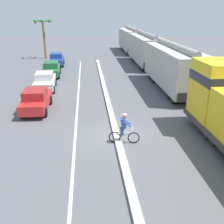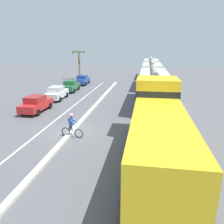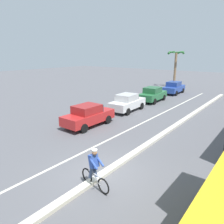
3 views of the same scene
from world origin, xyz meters
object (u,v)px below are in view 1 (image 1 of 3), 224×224
parked_car_green (51,69)px  parked_car_blue (57,59)px  hopper_car_lead (173,67)px  palm_tree_near (43,28)px  parked_car_white (45,81)px  parked_car_red (36,100)px  hopper_car_trailing (131,40)px  cyclist (124,129)px  hopper_car_middle (146,49)px

parked_car_green → parked_car_blue: 6.12m
hopper_car_lead → parked_car_green: (-11.64, 6.27, -1.26)m
hopper_car_lead → parked_car_green: size_ratio=2.48×
hopper_car_lead → palm_tree_near: size_ratio=1.84×
hopper_car_lead → parked_car_white: (-11.62, 1.08, -1.26)m
parked_car_red → palm_tree_near: palm_tree_near is taller
hopper_car_trailing → parked_car_green: hopper_car_trailing is taller
hopper_car_lead → parked_car_white: 11.74m
parked_car_white → parked_car_green: 5.19m
hopper_car_lead → cyclist: hopper_car_lead is taller
hopper_car_lead → hopper_car_middle: 11.60m
cyclist → palm_tree_near: bearing=106.0°
hopper_car_middle → hopper_car_trailing: size_ratio=1.00×
parked_car_red → parked_car_blue: bearing=90.5°
hopper_car_trailing → parked_car_red: (-11.51, -27.56, -1.26)m
hopper_car_trailing → palm_tree_near: palm_tree_near is taller
hopper_car_trailing → parked_car_red: hopper_car_trailing is taller
hopper_car_middle → parked_car_blue: (-11.66, 0.79, -1.26)m
hopper_car_lead → parked_car_blue: bearing=133.3°
cyclist → palm_tree_near: size_ratio=0.30×
palm_tree_near → cyclist: bearing=-74.0°
hopper_car_trailing → parked_car_white: bearing=-117.7°
hopper_car_middle → cyclist: 22.37m
parked_car_red → palm_tree_near: bearing=96.0°
hopper_car_lead → hopper_car_middle: size_ratio=1.00×
hopper_car_lead → hopper_car_trailing: (0.00, 23.20, 0.00)m
parked_car_blue → palm_tree_near: (-2.19, 5.46, 3.54)m
hopper_car_trailing → parked_car_red: 29.90m
hopper_car_middle → palm_tree_near: (-13.85, 6.25, 2.28)m
parked_car_white → parked_car_green: same height
parked_car_green → parked_car_blue: bearing=90.1°
hopper_car_middle → parked_car_white: size_ratio=2.48×
hopper_car_lead → palm_tree_near: palm_tree_near is taller
hopper_car_lead → cyclist: 11.62m
cyclist → hopper_car_middle: bearing=74.7°
hopper_car_middle → parked_car_red: 19.72m
hopper_car_middle → cyclist: size_ratio=6.18×
hopper_car_middle → parked_car_green: (-11.64, -5.33, -1.26)m
cyclist → palm_tree_near: palm_tree_near is taller
parked_car_green → hopper_car_trailing: bearing=55.5°
parked_car_blue → parked_car_green: bearing=-89.9°
hopper_car_middle → parked_car_red: hopper_car_middle is taller
hopper_car_middle → hopper_car_trailing: same height
parked_car_red → parked_car_green: 10.63m
parked_car_green → parked_car_white: bearing=-89.8°
parked_car_red → parked_car_white: size_ratio=0.99×
hopper_car_lead → parked_car_red: bearing=-159.2°
palm_tree_near → parked_car_blue: bearing=-68.1°
hopper_car_trailing → parked_car_blue: (-11.66, -10.81, -1.26)m
hopper_car_trailing → parked_car_white: 25.02m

